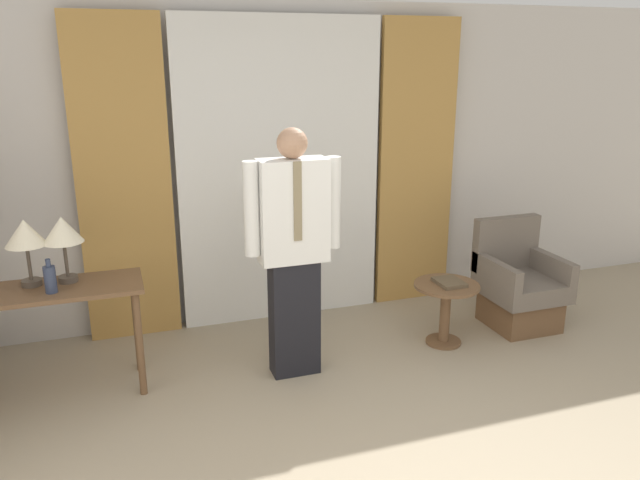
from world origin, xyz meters
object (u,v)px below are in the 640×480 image
at_px(desk, 52,307).
at_px(person, 293,246).
at_px(table_lamp_left, 25,236).
at_px(armchair, 518,288).
at_px(table_lamp_right, 63,232).
at_px(bottle_near_edge, 50,279).
at_px(side_table, 446,303).
at_px(book, 449,282).

height_order(desk, person, person).
relative_size(table_lamp_left, armchair, 0.50).
relative_size(desk, table_lamp_right, 2.60).
xyz_separation_m(table_lamp_right, armchair, (3.58, -0.11, -0.80)).
xyz_separation_m(table_lamp_right, bottle_near_edge, (-0.09, -0.18, -0.25)).
height_order(desk, table_lamp_left, table_lamp_left).
bearing_deg(table_lamp_left, armchair, -1.70).
relative_size(desk, side_table, 2.27).
distance_m(table_lamp_left, armchair, 3.89).
distance_m(person, book, 1.38).
xyz_separation_m(armchair, side_table, (-0.79, -0.13, 0.02)).
distance_m(desk, bottle_near_edge, 0.25).
distance_m(desk, table_lamp_right, 0.50).
relative_size(table_lamp_right, bottle_near_edge, 2.00).
bearing_deg(table_lamp_left, side_table, -4.63).
xyz_separation_m(person, side_table, (1.29, 0.06, -0.63)).
bearing_deg(person, table_lamp_left, 169.96).
height_order(table_lamp_left, armchair, table_lamp_left).
bearing_deg(side_table, table_lamp_left, 175.37).
distance_m(person, armchair, 2.18).
relative_size(table_lamp_left, person, 0.25).
bearing_deg(side_table, person, -177.24).
distance_m(desk, armchair, 3.70).
xyz_separation_m(side_table, book, (0.02, -0.00, 0.18)).
bearing_deg(bottle_near_edge, table_lamp_right, 62.67).
height_order(table_lamp_right, book, table_lamp_right).
relative_size(table_lamp_right, person, 0.25).
relative_size(desk, person, 0.66).
height_order(bottle_near_edge, person, person).
xyz_separation_m(table_lamp_right, book, (2.81, -0.25, -0.60)).
relative_size(armchair, book, 3.67).
relative_size(person, armchair, 1.98).
relative_size(table_lamp_left, bottle_near_edge, 2.00).
bearing_deg(bottle_near_edge, armchair, 1.07).
bearing_deg(person, side_table, 2.76).
bearing_deg(bottle_near_edge, person, -4.46).
xyz_separation_m(table_lamp_left, table_lamp_right, (0.23, 0.00, 0.00)).
bearing_deg(table_lamp_right, desk, -141.59).
bearing_deg(person, desk, 172.38).
xyz_separation_m(table_lamp_left, person, (1.73, -0.31, -0.15)).
relative_size(table_lamp_right, side_table, 0.87).
bearing_deg(person, book, 2.56).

